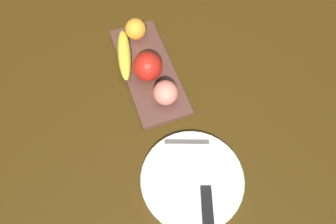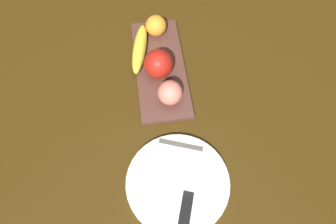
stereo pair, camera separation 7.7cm
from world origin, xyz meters
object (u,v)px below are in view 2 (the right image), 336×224
(apple, at_px, (158,64))
(orange_near_apple, at_px, (156,26))
(banana, at_px, (140,48))
(knife, at_px, (187,205))
(peach, at_px, (170,93))
(fruit_tray, at_px, (160,67))
(folded_napkin, at_px, (176,168))
(dinner_plate, at_px, (178,183))

(apple, height_order, orange_near_apple, apple)
(apple, distance_m, banana, 0.09)
(banana, distance_m, knife, 0.45)
(peach, bearing_deg, orange_near_apple, 2.15)
(banana, bearing_deg, peach, 33.08)
(fruit_tray, relative_size, banana, 1.95)
(apple, xyz_separation_m, folded_napkin, (-0.28, -0.01, -0.03))
(apple, bearing_deg, dinner_plate, -178.82)
(apple, height_order, banana, apple)
(fruit_tray, distance_m, knife, 0.39)
(fruit_tray, distance_m, banana, 0.08)
(folded_napkin, distance_m, knife, 0.09)
(peach, relative_size, dinner_plate, 0.27)
(folded_napkin, bearing_deg, apple, 1.31)
(apple, distance_m, folded_napkin, 0.28)
(fruit_tray, bearing_deg, peach, -173.67)
(knife, bearing_deg, banana, 26.64)
(peach, height_order, dinner_plate, peach)
(orange_near_apple, xyz_separation_m, dinner_plate, (-0.45, 0.00, -0.04))
(peach, bearing_deg, banana, 20.89)
(banana, bearing_deg, apple, 41.85)
(banana, relative_size, dinner_plate, 0.73)
(orange_near_apple, bearing_deg, folded_napkin, 179.48)
(folded_napkin, bearing_deg, knife, -172.65)
(knife, bearing_deg, peach, 18.37)
(knife, bearing_deg, orange_near_apple, 19.50)
(knife, bearing_deg, fruit_tray, 20.31)
(orange_near_apple, bearing_deg, peach, -177.85)
(folded_napkin, height_order, knife, folded_napkin)
(orange_near_apple, distance_m, peach, 0.23)
(fruit_tray, relative_size, peach, 5.33)
(peach, bearing_deg, dinner_plate, 176.74)
(dinner_plate, bearing_deg, peach, -3.26)
(banana, xyz_separation_m, peach, (-0.17, -0.06, 0.01))
(banana, relative_size, knife, 0.99)
(folded_napkin, bearing_deg, orange_near_apple, -0.52)
(fruit_tray, xyz_separation_m, knife, (-0.39, -0.01, 0.01))
(banana, relative_size, folded_napkin, 1.61)
(peach, xyz_separation_m, knife, (-0.28, 0.00, -0.03))
(orange_near_apple, height_order, folded_napkin, orange_near_apple)
(dinner_plate, bearing_deg, orange_near_apple, -0.48)
(banana, bearing_deg, folded_napkin, 20.29)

